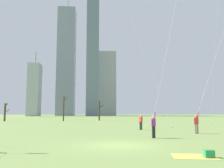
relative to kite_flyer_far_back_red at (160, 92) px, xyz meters
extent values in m
plane|color=#7A934C|center=(-3.55, -4.22, -3.44)|extent=(400.00, 400.00, 0.00)
cylinder|color=black|center=(-0.72, -0.58, -3.01)|extent=(0.14, 0.14, 0.85)
cylinder|color=black|center=(-0.58, -0.42, -3.01)|extent=(0.14, 0.14, 0.85)
cube|color=purple|center=(-0.65, -0.50, -2.32)|extent=(0.38, 0.39, 0.54)
sphere|color=tan|center=(-0.65, -0.50, -1.93)|extent=(0.22, 0.22, 0.22)
cylinder|color=purple|center=(-0.79, -0.66, -2.35)|extent=(0.09, 0.09, 0.55)
cylinder|color=purple|center=(-0.51, -0.34, -1.85)|extent=(0.20, 0.21, 0.56)
cylinder|color=silver|center=(1.48, 1.17, 5.91)|extent=(4.00, 3.04, 15.00)
cylinder|color=#726656|center=(3.88, 2.90, -3.01)|extent=(0.14, 0.14, 0.85)
cylinder|color=#726656|center=(4.09, 2.98, -3.01)|extent=(0.14, 0.14, 0.85)
cube|color=red|center=(3.98, 2.94, -2.32)|extent=(0.39, 0.31, 0.54)
sphere|color=#9E7051|center=(3.98, 2.94, -1.93)|extent=(0.22, 0.22, 0.22)
cylinder|color=red|center=(3.79, 2.87, -2.35)|extent=(0.09, 0.09, 0.55)
cylinder|color=red|center=(4.18, 3.01, -1.85)|extent=(0.22, 0.15, 0.56)
cylinder|color=black|center=(-0.10, 8.16, -3.01)|extent=(0.14, 0.14, 0.85)
cylinder|color=black|center=(0.02, 7.98, -3.01)|extent=(0.14, 0.14, 0.85)
cube|color=red|center=(-0.04, 8.07, -2.32)|extent=(0.36, 0.39, 0.54)
sphere|color=beige|center=(-0.04, 8.07, -1.93)|extent=(0.22, 0.22, 0.22)
cylinder|color=red|center=(-0.16, 8.25, -2.35)|extent=(0.09, 0.09, 0.55)
cylinder|color=red|center=(0.08, 7.90, -2.35)|extent=(0.09, 0.09, 0.55)
cylinder|color=silver|center=(0.95, 12.45, 6.94)|extent=(6.72, 3.03, 20.68)
cylinder|color=#3F3833|center=(4.31, 10.94, -3.40)|extent=(0.10, 0.10, 0.08)
cylinder|color=silver|center=(13.50, 17.67, 7.87)|extent=(0.58, 3.75, 22.54)
cylinder|color=#3F3833|center=(13.22, 19.54, -3.40)|extent=(0.10, 0.10, 0.08)
cube|color=#D8BF4C|center=(-0.66, -7.97, -3.43)|extent=(2.03, 1.71, 0.01)
cube|color=#268C4C|center=(-0.16, -8.27, -3.28)|extent=(0.40, 0.28, 0.30)
cylinder|color=#423326|center=(-4.28, 38.87, -1.14)|extent=(0.36, 0.36, 4.60)
cylinder|color=#423326|center=(-3.95, 38.54, -0.40)|extent=(0.79, 0.80, 0.88)
cylinder|color=#423326|center=(-4.21, 39.46, 0.30)|extent=(0.33, 1.31, 1.12)
cylinder|color=#423326|center=(-3.69, 39.01, -0.23)|extent=(1.26, 0.40, 0.90)
cylinder|color=#423326|center=(-3.85, 39.22, -0.08)|extent=(0.97, 0.82, 0.48)
cylinder|color=#423326|center=(-12.01, 35.18, -0.75)|extent=(0.28, 0.28, 5.38)
cylinder|color=#423326|center=(-11.61, 35.57, 1.26)|extent=(0.94, 0.93, 0.75)
cylinder|color=#423326|center=(-11.84, 36.02, 1.61)|extent=(0.47, 1.78, 1.05)
cylinder|color=#423326|center=(-11.78, 34.68, -0.24)|extent=(0.55, 1.07, 0.46)
cylinder|color=#4C3828|center=(-24.24, 34.76, -1.55)|extent=(0.40, 0.40, 3.78)
cylinder|color=#4C3828|center=(-23.90, 34.48, -0.02)|extent=(0.90, 0.77, 0.86)
cylinder|color=#4C3828|center=(-24.08, 35.57, -1.27)|extent=(0.47, 1.70, 0.81)
cylinder|color=#4C3828|center=(-24.48, 35.21, -1.01)|extent=(0.66, 1.07, 1.06)
cube|color=#9EA3AD|center=(-37.04, 108.19, 9.99)|extent=(5.83, 7.62, 26.87)
cylinder|color=#99999E|center=(-37.04, 108.19, 26.62)|extent=(0.80, 0.80, 6.38)
cube|color=gray|center=(-23.38, 126.73, 28.88)|extent=(10.34, 10.68, 64.63)
cylinder|color=#99999E|center=(-23.38, 126.73, 64.60)|extent=(0.80, 0.80, 6.80)
cube|color=#9EA3AD|center=(1.06, 125.25, 15.36)|extent=(10.19, 9.37, 37.59)
cube|color=slate|center=(-7.29, 110.04, 29.57)|extent=(6.56, 7.96, 66.02)
camera|label=1|loc=(-4.77, -18.28, -1.59)|focal=39.05mm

